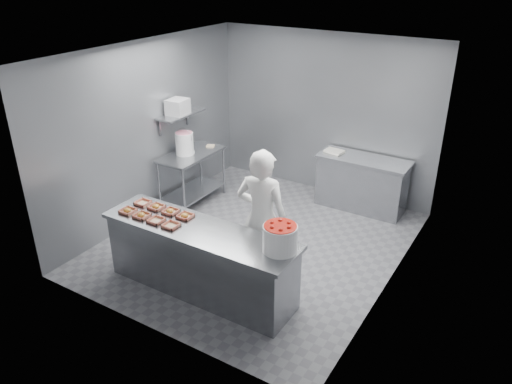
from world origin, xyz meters
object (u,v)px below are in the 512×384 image
(tray_2, at_px, (156,220))
(glaze_bucket, at_px, (184,143))
(back_counter, at_px, (362,183))
(tray_1, at_px, (142,215))
(tray_5, at_px, (156,207))
(tray_7, at_px, (185,216))
(service_counter, at_px, (200,260))
(strawberry_tub, at_px, (280,237))
(worker, at_px, (262,218))
(appliance, at_px, (178,107))
(tray_6, at_px, (170,211))
(tray_4, at_px, (143,203))
(tray_3, at_px, (171,225))
(prep_table, at_px, (192,170))
(tray_0, at_px, (128,211))

(tray_2, distance_m, glaze_bucket, 2.32)
(back_counter, bearing_deg, tray_1, -116.65)
(tray_5, relative_size, tray_7, 1.00)
(service_counter, bearing_deg, strawberry_tub, 4.64)
(tray_1, relative_size, tray_7, 1.00)
(worker, relative_size, appliance, 5.57)
(tray_6, xyz_separation_m, worker, (1.10, 0.46, -0.00))
(tray_4, height_order, worker, worker)
(back_counter, distance_m, glaze_bucket, 3.02)
(tray_5, relative_size, worker, 0.10)
(tray_4, xyz_separation_m, glaze_bucket, (-0.68, 1.73, 0.18))
(tray_3, bearing_deg, service_counter, 23.54)
(appliance, bearing_deg, tray_2, -62.99)
(service_counter, height_order, worker, worker)
(prep_table, distance_m, tray_4, 1.94)
(tray_0, height_order, glaze_bucket, glaze_bucket)
(tray_5, relative_size, tray_6, 1.00)
(service_counter, height_order, back_counter, same)
(back_counter, bearing_deg, service_counter, -105.48)
(service_counter, relative_size, prep_table, 2.17)
(tray_1, relative_size, tray_5, 1.00)
(tray_2, xyz_separation_m, strawberry_tub, (1.64, 0.23, 0.15))
(tray_3, height_order, tray_5, tray_5)
(tray_5, bearing_deg, tray_3, -29.78)
(glaze_bucket, bearing_deg, service_counter, -47.51)
(service_counter, bearing_deg, glaze_bucket, 132.49)
(appliance, bearing_deg, tray_6, -59.17)
(back_counter, height_order, tray_4, tray_4)
(back_counter, distance_m, worker, 2.72)
(strawberry_tub, height_order, appliance, appliance)
(tray_5, bearing_deg, tray_7, 0.00)
(back_counter, height_order, tray_3, tray_3)
(service_counter, xyz_separation_m, tray_7, (-0.32, 0.14, 0.47))
(tray_2, relative_size, glaze_bucket, 0.41)
(tray_3, xyz_separation_m, tray_7, (-0.00, 0.28, 0.00))
(tray_1, distance_m, tray_7, 0.55)
(tray_4, xyz_separation_m, tray_7, (0.72, -0.00, 0.00))
(tray_1, bearing_deg, prep_table, 112.15)
(tray_3, relative_size, tray_4, 1.00)
(tray_5, distance_m, tray_7, 0.48)
(tray_0, distance_m, tray_3, 0.72)
(tray_1, bearing_deg, tray_3, 0.00)
(prep_table, bearing_deg, tray_3, -57.45)
(tray_6, relative_size, strawberry_tub, 0.48)
(appliance, bearing_deg, back_counter, 21.68)
(tray_6, bearing_deg, service_counter, -13.86)
(tray_5, bearing_deg, appliance, 120.24)
(tray_3, distance_m, tray_4, 0.77)
(tray_3, height_order, appliance, appliance)
(back_counter, distance_m, tray_5, 3.58)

